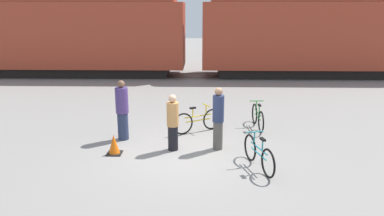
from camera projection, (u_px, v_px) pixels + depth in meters
The scene contains 11 objects.
ground_plane at pixel (183, 153), 10.25m from camera, with size 80.00×80.00×0.00m, color gray.
freight_train at pixel (193, 24), 21.23m from camera, with size 25.10×3.19×5.67m.
rail_near at pixel (193, 78), 21.30m from camera, with size 37.10×0.07×0.01m, color #4C4238.
rail_far at pixel (194, 73), 22.69m from camera, with size 37.10×0.07×0.01m, color #4C4238.
bicycle_teal at pixel (259, 154), 9.19m from camera, with size 0.58×1.70×0.87m.
bicycle_green at pixel (258, 117), 12.31m from camera, with size 0.46×1.66×0.87m.
bicycle_yellow at pixel (198, 121), 11.91m from camera, with size 1.56×0.93×0.87m.
person_in_purple at pixel (122, 110), 11.11m from camera, with size 0.38×0.38×1.81m.
person_in_navy at pixel (218, 118), 10.33m from camera, with size 0.32×0.32×1.77m.
person_in_tan at pixel (173, 123), 10.29m from camera, with size 0.33×0.33×1.59m.
traffic_cone at pixel (114, 145), 10.13m from camera, with size 0.40×0.40×0.55m.
Camera 1 is at (0.50, -9.57, 3.85)m, focal length 35.00 mm.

